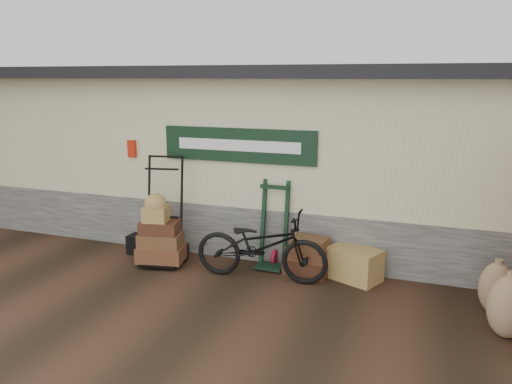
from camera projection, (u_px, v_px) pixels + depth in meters
ground at (234, 283)px, 7.50m from camera, size 80.00×80.00×0.00m
station_building at (286, 152)px, 9.64m from camera, size 14.40×4.10×3.20m
porter_trolley at (163, 209)px, 8.20m from camera, size 1.01×0.84×1.80m
green_barrow at (274, 225)px, 8.00m from camera, size 0.53×0.46×1.42m
suitcase_stack at (308, 255)px, 7.78m from camera, size 0.75×0.53×0.62m
wicker_hamper at (355, 264)px, 7.59m from camera, size 0.89×0.75×0.49m
black_trunk at (139, 244)px, 8.72m from camera, size 0.35×0.30×0.34m
bicycle at (261, 242)px, 7.53m from camera, size 0.84×2.09×1.19m
burlap_sack_left at (496, 288)px, 6.47m from camera, size 0.53×0.48×0.70m
burlap_sack_right at (509, 307)px, 5.86m from camera, size 0.54×0.47×0.78m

